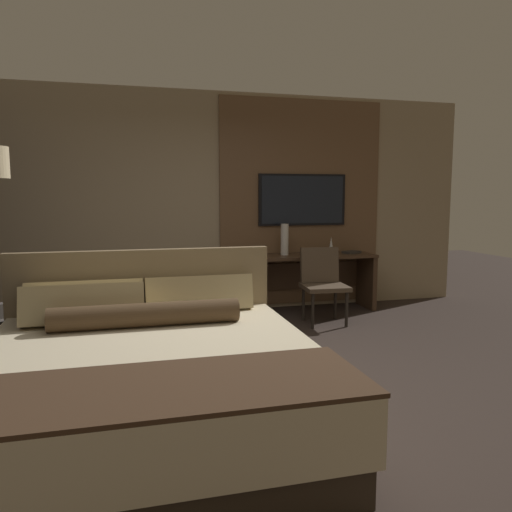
% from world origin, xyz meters
% --- Properties ---
extents(ground_plane, '(16.00, 16.00, 0.00)m').
position_xyz_m(ground_plane, '(0.00, 0.00, 0.00)').
color(ground_plane, '#332823').
extents(wall_back_tv_panel, '(7.20, 0.09, 2.80)m').
position_xyz_m(wall_back_tv_panel, '(0.17, 2.59, 1.40)').
color(wall_back_tv_panel, tan).
rests_on(wall_back_tv_panel, ground_plane).
extents(bed, '(2.08, 2.18, 1.06)m').
position_xyz_m(bed, '(-0.87, -0.63, 0.33)').
color(bed, '#33281E').
rests_on(bed, ground_plane).
extents(desk, '(1.72, 0.54, 0.74)m').
position_xyz_m(desk, '(1.30, 2.30, 0.50)').
color(desk, '#422D1E').
rests_on(desk, ground_plane).
extents(tv, '(1.20, 0.04, 0.68)m').
position_xyz_m(tv, '(1.30, 2.52, 1.44)').
color(tv, black).
extents(desk_chair, '(0.54, 0.53, 0.88)m').
position_xyz_m(desk_chair, '(1.25, 1.67, 0.52)').
color(desk_chair, '#4C3D2D').
rests_on(desk_chair, ground_plane).
extents(vase_tall, '(0.10, 0.10, 0.40)m').
position_xyz_m(vase_tall, '(0.98, 2.31, 0.94)').
color(vase_tall, silver).
rests_on(vase_tall, desk).
extents(vase_short, '(0.07, 0.07, 0.22)m').
position_xyz_m(vase_short, '(1.63, 2.31, 0.85)').
color(vase_short, silver).
rests_on(vase_short, desk).
extents(book, '(0.26, 0.22, 0.03)m').
position_xyz_m(book, '(1.90, 2.26, 0.75)').
color(book, '#332D28').
rests_on(book, desk).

